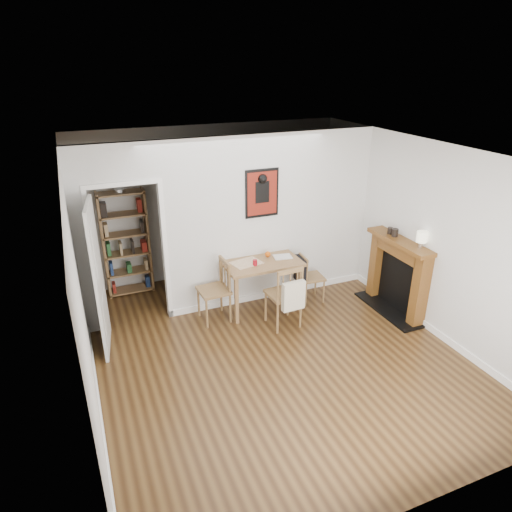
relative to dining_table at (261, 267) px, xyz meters
name	(u,v)px	position (x,y,z in m)	size (l,w,h in m)	color
ground	(273,349)	(-0.29, -1.10, -0.69)	(5.20, 5.20, 0.00)	brown
room_shell	(243,225)	(-0.19, 0.24, 0.61)	(5.20, 5.20, 5.20)	silver
dining_table	(261,267)	(0.00, 0.00, 0.00)	(1.15, 0.73, 0.78)	olive
chair_left	(214,291)	(-0.78, -0.07, -0.22)	(0.49, 0.49, 0.93)	olive
chair_right	(310,277)	(0.80, -0.09, -0.28)	(0.47, 0.42, 0.78)	olive
chair_front	(284,295)	(0.10, -0.59, -0.20)	(0.50, 0.56, 0.96)	olive
bookshelf	(126,244)	(-1.79, 1.30, 0.16)	(0.72, 0.29, 1.72)	olive
fireplace	(398,273)	(1.87, -0.85, -0.07)	(0.45, 1.25, 1.16)	brown
red_glass	(255,263)	(-0.15, -0.11, 0.14)	(0.07, 0.07, 0.09)	maroon
orange_fruit	(268,254)	(0.15, 0.10, 0.14)	(0.09, 0.09, 0.09)	#D6560B
placemat	(246,263)	(-0.23, 0.01, 0.10)	(0.43, 0.32, 0.00)	beige
notebook	(283,257)	(0.35, 0.00, 0.10)	(0.27, 0.20, 0.01)	silver
mantel_lamp	(422,238)	(1.88, -1.20, 0.62)	(0.15, 0.15, 0.23)	silver
ceramic_jar_a	(395,233)	(1.82, -0.71, 0.53)	(0.10, 0.10, 0.12)	black
ceramic_jar_b	(390,231)	(1.83, -0.60, 0.52)	(0.08, 0.08, 0.10)	black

